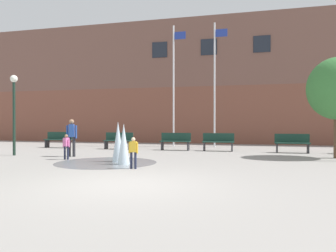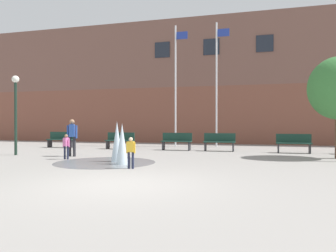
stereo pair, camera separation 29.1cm
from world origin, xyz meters
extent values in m
plane|color=gray|center=(0.00, 0.00, 0.00)|extent=(100.00, 100.00, 0.00)
cube|color=brown|center=(0.00, 18.37, 1.99)|extent=(36.00, 6.00, 3.97)
cube|color=brown|center=(0.00, 18.37, 6.40)|extent=(36.00, 6.00, 4.85)
cube|color=#1E232D|center=(-3.50, 15.35, 6.64)|extent=(1.10, 0.06, 1.10)
cube|color=#1E232D|center=(0.00, 15.35, 6.64)|extent=(1.10, 0.06, 1.10)
cube|color=#1E232D|center=(3.50, 15.35, 6.64)|extent=(1.10, 0.06, 1.10)
cylinder|color=gray|center=(-2.23, 3.78, 0.00)|extent=(3.65, 3.65, 0.01)
cone|color=silver|center=(-1.42, 3.45, 0.71)|extent=(0.43, 0.43, 1.42)
cone|color=silver|center=(-1.91, 4.10, 0.75)|extent=(0.44, 0.44, 1.49)
cube|color=#28282D|center=(-8.70, 9.61, 0.22)|extent=(0.06, 0.40, 0.44)
cube|color=#28282D|center=(-7.30, 9.61, 0.22)|extent=(0.06, 0.40, 0.44)
cube|color=#19382D|center=(-8.00, 9.61, 0.47)|extent=(1.60, 0.44, 0.05)
cube|color=#19382D|center=(-8.00, 9.81, 0.70)|extent=(1.60, 0.04, 0.42)
cube|color=#28282D|center=(-4.91, 9.50, 0.22)|extent=(0.06, 0.40, 0.44)
cube|color=#28282D|center=(-3.51, 9.50, 0.22)|extent=(0.06, 0.40, 0.44)
cube|color=#19382D|center=(-4.21, 9.50, 0.47)|extent=(1.60, 0.44, 0.05)
cube|color=#19382D|center=(-4.21, 9.70, 0.70)|extent=(1.60, 0.04, 0.42)
cube|color=#28282D|center=(-1.72, 9.59, 0.22)|extent=(0.06, 0.40, 0.44)
cube|color=#28282D|center=(-0.32, 9.59, 0.22)|extent=(0.06, 0.40, 0.44)
cube|color=#19382D|center=(-1.02, 9.59, 0.47)|extent=(1.60, 0.44, 0.05)
cube|color=#19382D|center=(-1.02, 9.79, 0.70)|extent=(1.60, 0.04, 0.42)
cube|color=#28282D|center=(0.51, 9.62, 0.22)|extent=(0.06, 0.40, 0.44)
cube|color=#28282D|center=(1.91, 9.62, 0.22)|extent=(0.06, 0.40, 0.44)
cube|color=#19382D|center=(1.21, 9.62, 0.47)|extent=(1.60, 0.44, 0.05)
cube|color=#19382D|center=(1.21, 9.82, 0.70)|extent=(1.60, 0.04, 0.42)
cube|color=#28282D|center=(4.04, 9.49, 0.22)|extent=(0.06, 0.40, 0.44)
cube|color=#28282D|center=(5.44, 9.49, 0.22)|extent=(0.06, 0.40, 0.44)
cube|color=#19382D|center=(4.74, 9.49, 0.47)|extent=(1.60, 0.44, 0.05)
cube|color=#19382D|center=(4.74, 9.69, 0.70)|extent=(1.60, 0.04, 0.42)
cylinder|color=#1E233D|center=(-0.79, 2.52, 0.26)|extent=(0.07, 0.07, 0.52)
cylinder|color=#1E233D|center=(-0.65, 2.52, 0.26)|extent=(0.07, 0.07, 0.52)
cube|color=gold|center=(-0.72, 2.52, 0.69)|extent=(0.22, 0.14, 0.33)
sphere|color=beige|center=(-0.72, 2.52, 0.92)|extent=(0.13, 0.13, 0.13)
cylinder|color=gold|center=(-0.85, 2.52, 0.65)|extent=(0.05, 0.05, 0.34)
cylinder|color=gold|center=(-0.59, 2.52, 0.65)|extent=(0.05, 0.05, 0.34)
cylinder|color=#1E233D|center=(-4.23, 4.29, 0.26)|extent=(0.07, 0.07, 0.52)
cylinder|color=#1E233D|center=(-4.10, 4.29, 0.26)|extent=(0.07, 0.07, 0.52)
cube|color=pink|center=(-4.17, 4.29, 0.69)|extent=(0.15, 0.23, 0.33)
sphere|color=#997051|center=(-4.17, 4.29, 0.92)|extent=(0.13, 0.13, 0.13)
cylinder|color=pink|center=(-4.30, 4.29, 0.65)|extent=(0.05, 0.05, 0.34)
cylinder|color=pink|center=(-4.04, 4.29, 0.65)|extent=(0.05, 0.05, 0.34)
cylinder|color=#28282D|center=(-4.67, 5.35, 0.42)|extent=(0.12, 0.12, 0.84)
cylinder|color=#28282D|center=(-4.45, 5.35, 0.42)|extent=(0.12, 0.12, 0.84)
cube|color=#284C9E|center=(-4.56, 5.35, 1.11)|extent=(0.31, 0.39, 0.54)
sphere|color=#997051|center=(-4.56, 5.35, 1.48)|extent=(0.21, 0.21, 0.21)
cylinder|color=#284C9E|center=(-4.77, 5.35, 1.05)|extent=(0.08, 0.08, 0.55)
cylinder|color=#284C9E|center=(-4.35, 5.35, 1.05)|extent=(0.08, 0.08, 0.55)
cylinder|color=silver|center=(-1.79, 12.42, 3.70)|extent=(0.10, 0.10, 7.39)
cube|color=#233893|center=(-1.39, 12.42, 6.77)|extent=(0.70, 0.02, 0.45)
cylinder|color=silver|center=(0.72, 12.42, 3.69)|extent=(0.10, 0.10, 7.38)
cube|color=#233893|center=(1.12, 12.42, 6.75)|extent=(0.70, 0.02, 0.45)
cylinder|color=#192D23|center=(-7.31, 5.19, 1.61)|extent=(0.12, 0.12, 3.22)
sphere|color=white|center=(-7.31, 5.19, 3.38)|extent=(0.32, 0.32, 0.32)
camera|label=1|loc=(2.86, -7.10, 1.43)|focal=35.00mm
camera|label=2|loc=(3.14, -7.02, 1.43)|focal=35.00mm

